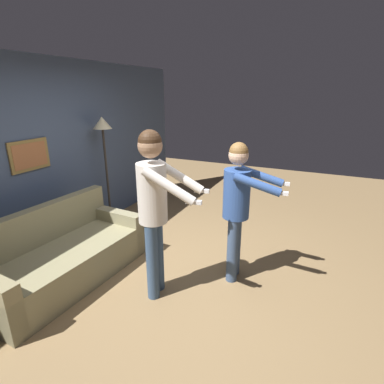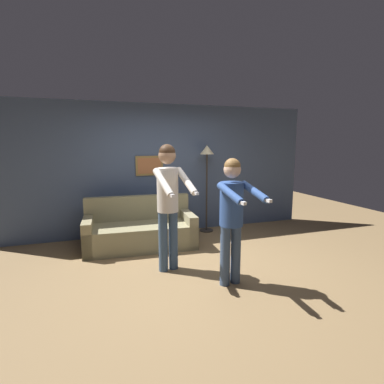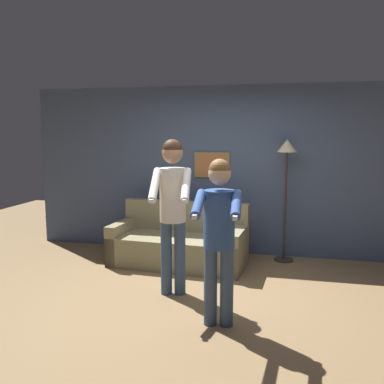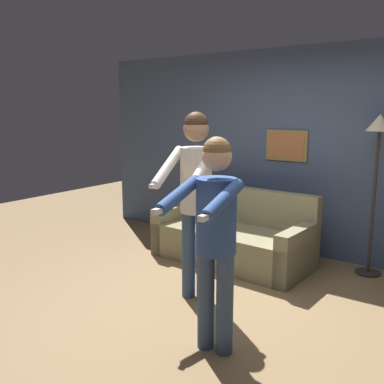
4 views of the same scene
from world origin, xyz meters
name	(u,v)px [view 1 (image 1 of 4)]	position (x,y,z in m)	size (l,w,h in m)	color
ground_plane	(183,278)	(0.00, 0.00, 0.00)	(12.00, 12.00, 0.00)	olive
back_wall_assembly	(45,158)	(0.00, 2.07, 1.30)	(6.40, 0.09, 2.60)	#425373
couch	(64,258)	(-0.59, 1.28, 0.28)	(1.95, 0.96, 0.87)	gray
torchiere_lamp	(104,140)	(0.88, 1.80, 1.43)	(0.29, 0.29, 1.79)	#332D28
person_standing_left	(154,200)	(-0.35, 0.13, 1.11)	(0.52, 0.73, 1.81)	#385170
person_standing_right	(238,200)	(0.30, -0.55, 0.99)	(0.47, 0.72, 1.65)	#3C5172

